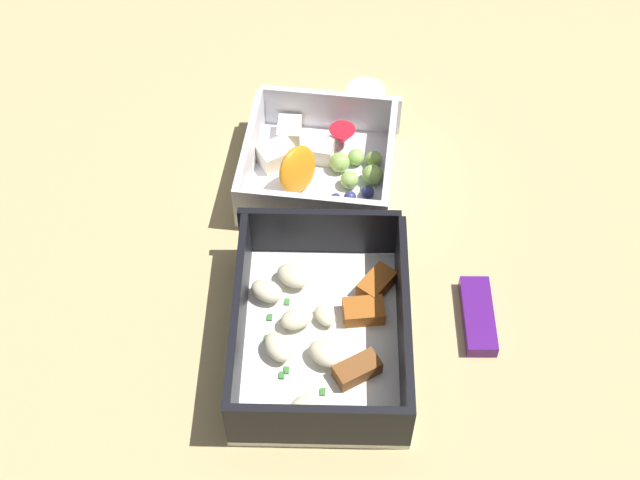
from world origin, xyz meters
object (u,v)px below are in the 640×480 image
Objects in this scene: pasta_container at (321,328)px; paper_cup_liner at (365,98)px; candy_bar at (478,316)px; fruit_bowl at (319,165)px.

pasta_container reaches higher than paper_cup_liner.
candy_bar is 26.50cm from paper_cup_liner.
candy_bar is (14.57, 13.96, -1.10)cm from fruit_bowl.
paper_cup_liner is at bearing 158.82° from fruit_bowl.
candy_bar is 1.82× the size of paper_cup_liner.
pasta_container is 12.84cm from candy_bar.
pasta_container is 27.45cm from paper_cup_liner.
pasta_container is 4.87× the size of paper_cup_liner.
candy_bar is at bearing 22.46° from paper_cup_liner.
fruit_bowl is 1.99× the size of candy_bar.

